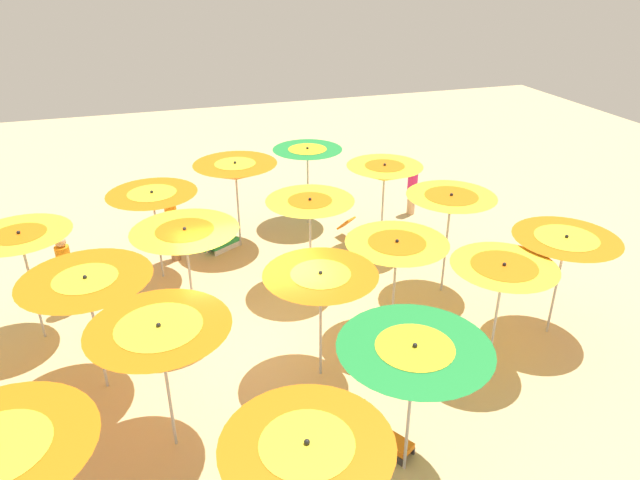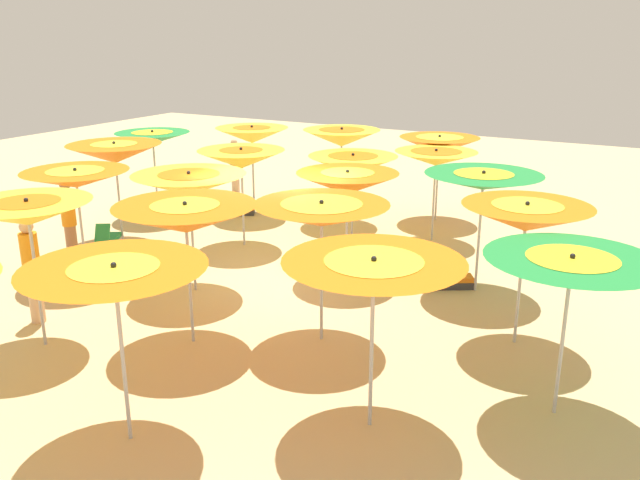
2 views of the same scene
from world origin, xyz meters
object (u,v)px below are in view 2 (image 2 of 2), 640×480
Objects in this scene: beach_umbrella_3 at (28,213)px; beach_umbrella_5 at (252,135)px; lounger_0 at (442,278)px; beachgoer_2 at (32,269)px; beach_umbrella_0 at (153,138)px; beach_umbrella_15 at (439,145)px; lounger_2 at (109,239)px; beach_umbrella_1 at (115,153)px; beachgoer_1 at (69,220)px; beach_umbrella_16 at (436,158)px; beach_umbrella_2 at (76,179)px; beach_umbrella_9 at (115,283)px; beach_umbrella_12 at (347,183)px; lounger_1 at (232,207)px; beach_umbrella_10 at (342,138)px; beach_umbrella_11 at (353,164)px; beach_umbrella_18 at (526,218)px; beach_umbrella_7 at (189,184)px; beach_umbrella_6 at (241,159)px; beach_umbrella_13 at (321,214)px; beach_umbrella_14 at (374,273)px; beach_umbrella_8 at (186,218)px; beachgoer_0 at (235,165)px; beach_umbrella_17 at (483,181)px.

beach_umbrella_3 is 8.35m from beach_umbrella_5.
lounger_0 is 0.75× the size of beachgoer_2.
beach_umbrella_0 is 2.61m from beach_umbrella_5.
lounger_2 is at bearing 136.11° from beach_umbrella_15.
beach_umbrella_1 is 2.00m from lounger_2.
beach_umbrella_16 is at bearing 125.25° from beachgoer_1.
beach_umbrella_2 is 6.18m from beach_umbrella_9.
lounger_1 is (2.77, 4.91, -1.76)m from beach_umbrella_12.
beach_umbrella_10 is (1.91, -4.62, 0.10)m from beach_umbrella_0.
beach_umbrella_11 is at bearing 124.10° from beachgoer_1.
beach_umbrella_10 is 6.90m from beachgoer_1.
beachgoer_2 is (-1.98, -0.99, -1.07)m from beach_umbrella_2.
beach_umbrella_3 reaches higher than beach_umbrella_18.
beach_umbrella_15 is 10.34m from beachgoer_2.
beach_umbrella_15 is (1.89, -4.54, -0.17)m from beach_umbrella_5.
beach_umbrella_9 is 1.23× the size of beachgoer_1.
beach_umbrella_7 is 1.25× the size of beachgoer_1.
beach_umbrella_11 is 2.04m from beach_umbrella_16.
beach_umbrella_6 is 1.02× the size of beach_umbrella_15.
beach_umbrella_13 is 1.71× the size of lounger_0.
beach_umbrella_14 is at bearing 67.07° from beachgoer_1.
beach_umbrella_8 is 5.03m from beachgoer_1.
beach_umbrella_5 is 9.28m from beach_umbrella_18.
beach_umbrella_18 is 11.92m from beachgoer_0.
beach_umbrella_14 is at bearing -137.10° from beach_umbrella_13.
beach_umbrella_18 is at bearing -63.18° from beach_umbrella_13.
beach_umbrella_1 is at bearing -176.58° from beachgoer_1.
beach_umbrella_5 is 2.45m from beach_umbrella_10.
beachgoer_1 is (1.66, 4.63, -1.07)m from beach_umbrella_8.
beach_umbrella_8 is 2.73m from beach_umbrella_9.
beach_umbrella_0 is at bearing 179.48° from lounger_1.
beach_umbrella_17 is at bearing -145.21° from beach_umbrella_16.
beach_umbrella_15 is (3.26, -6.76, -0.11)m from beach_umbrella_0.
beach_umbrella_6 is at bearing 114.95° from beach_umbrella_11.
beachgoer_0 is at bearing 31.94° from beach_umbrella_8.
beach_umbrella_3 is 0.99× the size of beach_umbrella_10.
beachgoer_2 is at bearing 113.36° from beach_umbrella_18.
beachgoer_1 is (-2.93, 2.42, -1.04)m from beach_umbrella_6.
beach_umbrella_10 is 1.34× the size of beachgoer_2.
beach_umbrella_13 is 0.99× the size of beach_umbrella_17.
beach_umbrella_5 is 7.79m from beachgoer_2.
beach_umbrella_2 is 1.23× the size of beachgoer_2.
beach_umbrella_5 is 2.06m from lounger_1.
lounger_1 is 0.72× the size of beachgoer_1.
beach_umbrella_0 is at bearing 45.90° from beach_umbrella_8.
beach_umbrella_9 is 13.09m from beachgoer_0.
beachgoer_0 is (4.53, 8.23, 0.67)m from lounger_0.
lounger_0 is at bearing -94.13° from beach_umbrella_6.
lounger_1 is (5.54, 5.86, -1.92)m from beach_umbrella_13.
beach_umbrella_14 is at bearing 162.18° from beach_umbrella_18.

